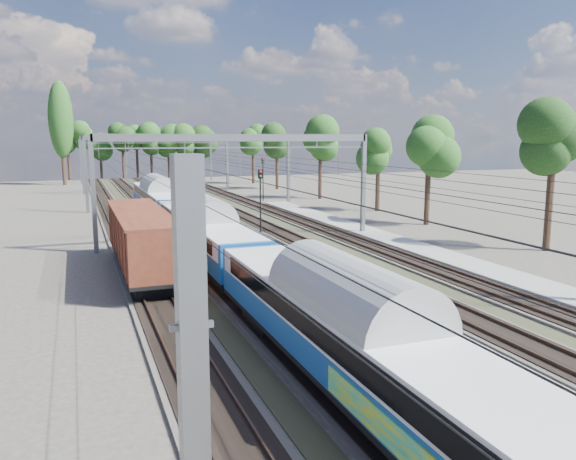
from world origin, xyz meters
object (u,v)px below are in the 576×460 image
object	(u,v)px
freight_boxcar	(141,237)
signal_near	(260,197)
signal_far	(263,174)
emu_train	(205,225)
worker	(189,199)

from	to	relation	value
freight_boxcar	signal_near	world-z (taller)	signal_near
freight_boxcar	signal_far	world-z (taller)	signal_far
emu_train	worker	xyz separation A→B (m)	(5.55, 34.83, -1.90)
emu_train	signal_far	size ratio (longest dim) A/B	11.20
signal_near	signal_far	xyz separation A→B (m)	(9.99, 29.49, -0.08)
signal_far	signal_near	bearing A→B (deg)	-102.95
signal_near	signal_far	bearing A→B (deg)	91.43
emu_train	worker	bearing A→B (deg)	80.94
freight_boxcar	worker	world-z (taller)	freight_boxcar
signal_far	freight_boxcar	bearing A→B (deg)	-113.12
emu_train	freight_boxcar	distance (m)	4.74
emu_train	signal_far	distance (m)	39.31
worker	signal_far	size ratio (longest dim) A/B	0.28
freight_boxcar	worker	distance (m)	37.68
freight_boxcar	signal_near	xyz separation A→B (m)	(10.59, 7.82, 1.47)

